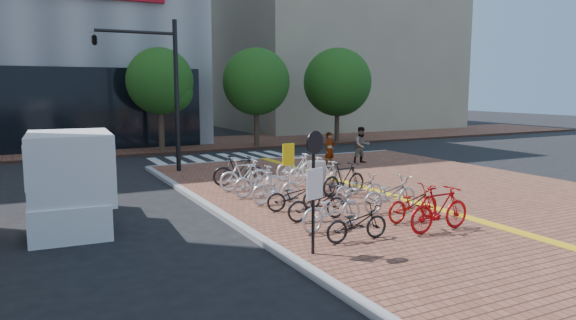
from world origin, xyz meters
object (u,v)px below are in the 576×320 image
bike_15 (297,166)px  bike_0 (357,223)px  bike_4 (276,187)px  bike_5 (258,181)px  bike_2 (317,203)px  bike_8 (440,209)px  bike_1 (332,209)px  pedestrian_b (362,145)px  bike_12 (344,179)px  bike_14 (309,170)px  bike_10 (390,194)px  bike_11 (359,188)px  bike_13 (325,175)px  bike_9 (413,203)px  pedestrian_a (330,150)px  traffic_light_pole (140,67)px  bike_3 (294,196)px  bike_6 (244,175)px  notice_sign (314,177)px  box_truck (68,181)px  yellow_sign (288,159)px  utility_box (317,177)px  bike_7 (238,170)px

bike_15 → bike_0: bearing=162.2°
bike_0 → bike_4: bearing=0.9°
bike_5 → bike_2: bearing=-179.2°
bike_5 → bike_8: bearing=-160.5°
bike_1 → pedestrian_b: size_ratio=1.13×
bike_4 → bike_12: bike_12 is taller
bike_12 → bike_14: 2.27m
bike_10 → bike_11: size_ratio=1.15×
bike_5 → bike_13: (2.62, 0.03, -0.01)m
bike_9 → bike_0: bearing=103.2°
pedestrian_a → traffic_light_pole: (-7.99, 2.22, 3.70)m
bike_3 → pedestrian_a: size_ratio=1.04×
bike_6 → bike_15: (2.67, 1.01, -0.02)m
bike_8 → notice_sign: (-3.76, -0.12, 1.13)m
bike_15 → box_truck: size_ratio=0.39×
bike_11 → yellow_sign: 2.79m
bike_0 → bike_10: bike_10 is taller
bike_3 → bike_11: size_ratio=0.98×
notice_sign → traffic_light_pole: 13.15m
bike_13 → bike_15: bearing=-9.0°
bike_9 → yellow_sign: size_ratio=1.07×
traffic_light_pole → bike_8: bearing=-69.3°
bike_3 → box_truck: 6.40m
yellow_sign → notice_sign: notice_sign is taller
bike_2 → pedestrian_b: (7.52, 8.53, 0.42)m
bike_5 → bike_12: (2.66, -1.16, 0.03)m
pedestrian_b → utility_box: pedestrian_b is taller
bike_0 → traffic_light_pole: (-2.47, 12.40, 4.08)m
bike_13 → box_truck: 8.55m
bike_10 → utility_box: bearing=7.1°
pedestrian_b → utility_box: size_ratio=1.54×
notice_sign → bike_4: bearing=73.4°
bike_8 → yellow_sign: size_ratio=1.12×
bike_12 → notice_sign: notice_sign is taller
bike_12 → bike_11: bearing=162.2°
bike_12 → box_truck: size_ratio=0.41×
pedestrian_b → notice_sign: size_ratio=0.65×
bike_3 → pedestrian_a: 8.66m
bike_6 → notice_sign: notice_sign is taller
bike_2 → bike_15: 6.33m
bike_15 → box_truck: (-8.58, -2.61, 0.54)m
bike_11 → box_truck: size_ratio=0.37×
bike_2 → bike_5: (-0.19, 3.56, 0.07)m
bike_7 → pedestrian_a: (5.44, 2.34, 0.23)m
bike_15 → pedestrian_a: pedestrian_a is taller
bike_8 → bike_0: bearing=80.8°
bike_13 → utility_box: (-0.62, -0.50, 0.05)m
yellow_sign → bike_13: bearing=-1.8°
bike_12 → bike_15: (0.01, 3.42, -0.03)m
bike_9 → bike_11: bearing=-6.1°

